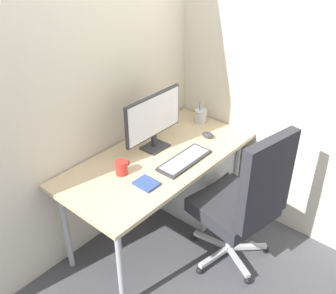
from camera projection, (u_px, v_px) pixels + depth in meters
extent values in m
plane|color=#4C4C51|center=(159.00, 233.00, 3.11)|extent=(8.00, 8.00, 0.00)
cube|color=beige|center=(114.00, 52.00, 2.59)|extent=(2.99, 0.04, 2.80)
cube|color=beige|center=(252.00, 44.00, 2.75)|extent=(0.04, 2.23, 2.80)
cube|color=#D1B78C|center=(158.00, 159.00, 2.74)|extent=(1.47, 0.70, 0.03)
cylinder|color=#B2B5BA|center=(120.00, 269.00, 2.36)|extent=(0.04, 0.04, 0.70)
cylinder|color=#B2B5BA|center=(236.00, 175.00, 3.20)|extent=(0.04, 0.04, 0.70)
cylinder|color=#B2B5BA|center=(66.00, 229.00, 2.66)|extent=(0.04, 0.04, 0.70)
cylinder|color=#B2B5BA|center=(185.00, 152.00, 3.50)|extent=(0.04, 0.04, 0.70)
sphere|color=black|center=(200.00, 270.00, 2.76)|extent=(0.05, 0.05, 0.05)
cube|color=silver|center=(214.00, 257.00, 2.82)|extent=(0.29, 0.09, 0.03)
sphere|color=black|center=(248.00, 280.00, 2.69)|extent=(0.05, 0.05, 0.05)
cube|color=silver|center=(238.00, 261.00, 2.78)|extent=(0.17, 0.27, 0.03)
sphere|color=black|center=(266.00, 250.00, 2.93)|extent=(0.05, 0.05, 0.05)
cube|color=silver|center=(247.00, 247.00, 2.90)|extent=(0.22, 0.23, 0.03)
sphere|color=black|center=(232.00, 226.00, 3.15)|extent=(0.05, 0.05, 0.05)
cube|color=silver|center=(231.00, 234.00, 3.01)|extent=(0.28, 0.16, 0.03)
sphere|color=black|center=(194.00, 236.00, 3.05)|extent=(0.05, 0.05, 0.05)
cube|color=silver|center=(211.00, 240.00, 2.96)|extent=(0.07, 0.29, 0.03)
cylinder|color=silver|center=(230.00, 230.00, 2.80)|extent=(0.04, 0.04, 0.32)
cube|color=#2D2D33|center=(233.00, 207.00, 2.69)|extent=(0.56, 0.55, 0.10)
cube|color=#2D2D33|center=(267.00, 182.00, 2.35)|extent=(0.44, 0.15, 0.60)
cube|color=silver|center=(194.00, 179.00, 3.24)|extent=(0.41, 0.51, 0.60)
cube|color=#262628|center=(221.00, 179.00, 3.03)|extent=(0.20, 0.01, 0.02)
cube|color=#333338|center=(155.00, 147.00, 2.84)|extent=(0.18, 0.15, 0.01)
cube|color=#333338|center=(154.00, 140.00, 2.82)|extent=(0.04, 0.02, 0.10)
cube|color=#333338|center=(153.00, 116.00, 2.72)|extent=(0.53, 0.02, 0.31)
cube|color=silver|center=(155.00, 116.00, 2.71)|extent=(0.51, 0.01, 0.29)
cube|color=#333338|center=(185.00, 160.00, 2.68)|extent=(0.43, 0.16, 0.02)
cube|color=#9EA0A5|center=(185.00, 159.00, 2.67)|extent=(0.40, 0.13, 0.00)
ellipsoid|color=#333338|center=(208.00, 135.00, 2.96)|extent=(0.07, 0.10, 0.04)
cylinder|color=silver|center=(201.00, 116.00, 3.16)|extent=(0.10, 0.10, 0.10)
cylinder|color=silver|center=(201.00, 109.00, 3.12)|extent=(0.03, 0.01, 0.12)
cylinder|color=silver|center=(202.00, 109.00, 3.14)|extent=(0.03, 0.01, 0.12)
torus|color=#337FD8|center=(201.00, 115.00, 3.16)|extent=(0.03, 0.04, 0.01)
cylinder|color=#337FD8|center=(199.00, 109.00, 3.15)|extent=(0.01, 0.02, 0.14)
cube|color=#334C8C|center=(147.00, 184.00, 2.45)|extent=(0.12, 0.15, 0.02)
cylinder|color=red|center=(121.00, 168.00, 2.54)|extent=(0.08, 0.08, 0.10)
torus|color=red|center=(127.00, 164.00, 2.57)|extent=(0.05, 0.01, 0.05)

